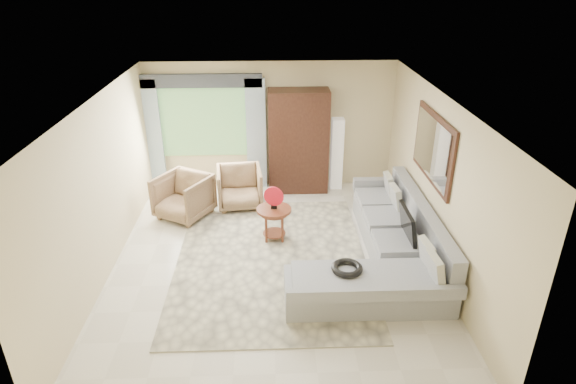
{
  "coord_description": "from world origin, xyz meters",
  "views": [
    {
      "loc": [
        -0.01,
        -6.46,
        4.28
      ],
      "look_at": [
        0.25,
        0.35,
        1.05
      ],
      "focal_mm": 30.0,
      "sensor_mm": 36.0,
      "label": 1
    }
  ],
  "objects_px": {
    "sectional_sofa": "(388,250)",
    "tv_screen": "(408,224)",
    "coffee_table": "(274,223)",
    "potted_plant": "(177,187)",
    "armchair_right": "(240,187)",
    "armoire": "(298,142)",
    "floor_lamp": "(337,154)",
    "armchair_left": "(183,197)"
  },
  "relations": [
    {
      "from": "tv_screen",
      "to": "sectional_sofa",
      "type": "bearing_deg",
      "value": -175.51
    },
    {
      "from": "tv_screen",
      "to": "armoire",
      "type": "distance_m",
      "value": 3.26
    },
    {
      "from": "sectional_sofa",
      "to": "potted_plant",
      "type": "relative_size",
      "value": 6.49
    },
    {
      "from": "tv_screen",
      "to": "potted_plant",
      "type": "relative_size",
      "value": 1.39
    },
    {
      "from": "coffee_table",
      "to": "potted_plant",
      "type": "relative_size",
      "value": 1.1
    },
    {
      "from": "sectional_sofa",
      "to": "coffee_table",
      "type": "relative_size",
      "value": 5.89
    },
    {
      "from": "armchair_left",
      "to": "potted_plant",
      "type": "distance_m",
      "value": 0.8
    },
    {
      "from": "sectional_sofa",
      "to": "potted_plant",
      "type": "distance_m",
      "value": 4.45
    },
    {
      "from": "potted_plant",
      "to": "sectional_sofa",
      "type": "bearing_deg",
      "value": -34.22
    },
    {
      "from": "potted_plant",
      "to": "armoire",
      "type": "height_order",
      "value": "armoire"
    },
    {
      "from": "potted_plant",
      "to": "floor_lamp",
      "type": "xyz_separation_m",
      "value": [
        3.24,
        0.46,
        0.48
      ]
    },
    {
      "from": "potted_plant",
      "to": "tv_screen",
      "type": "bearing_deg",
      "value": -32.16
    },
    {
      "from": "armchair_left",
      "to": "floor_lamp",
      "type": "relative_size",
      "value": 0.6
    },
    {
      "from": "sectional_sofa",
      "to": "floor_lamp",
      "type": "distance_m",
      "value": 3.03
    },
    {
      "from": "armchair_left",
      "to": "armchair_right",
      "type": "bearing_deg",
      "value": 51.83
    },
    {
      "from": "floor_lamp",
      "to": "coffee_table",
      "type": "bearing_deg",
      "value": -122.25
    },
    {
      "from": "sectional_sofa",
      "to": "armoire",
      "type": "relative_size",
      "value": 1.65
    },
    {
      "from": "potted_plant",
      "to": "armoire",
      "type": "xyz_separation_m",
      "value": [
        2.44,
        0.4,
        0.78
      ]
    },
    {
      "from": "sectional_sofa",
      "to": "tv_screen",
      "type": "relative_size",
      "value": 4.68
    },
    {
      "from": "sectional_sofa",
      "to": "armchair_right",
      "type": "height_order",
      "value": "sectional_sofa"
    },
    {
      "from": "armchair_right",
      "to": "floor_lamp",
      "type": "distance_m",
      "value": 2.16
    },
    {
      "from": "coffee_table",
      "to": "floor_lamp",
      "type": "distance_m",
      "value": 2.52
    },
    {
      "from": "tv_screen",
      "to": "armoire",
      "type": "bearing_deg",
      "value": 117.54
    },
    {
      "from": "sectional_sofa",
      "to": "floor_lamp",
      "type": "bearing_deg",
      "value": 98.33
    },
    {
      "from": "tv_screen",
      "to": "potted_plant",
      "type": "height_order",
      "value": "tv_screen"
    },
    {
      "from": "tv_screen",
      "to": "armchair_left",
      "type": "distance_m",
      "value": 4.09
    },
    {
      "from": "sectional_sofa",
      "to": "armoire",
      "type": "bearing_deg",
      "value": 113.06
    },
    {
      "from": "tv_screen",
      "to": "armoire",
      "type": "height_order",
      "value": "armoire"
    },
    {
      "from": "armchair_right",
      "to": "armoire",
      "type": "distance_m",
      "value": 1.53
    },
    {
      "from": "sectional_sofa",
      "to": "tv_screen",
      "type": "height_order",
      "value": "tv_screen"
    },
    {
      "from": "sectional_sofa",
      "to": "armchair_right",
      "type": "relative_size",
      "value": 4.03
    },
    {
      "from": "armchair_right",
      "to": "armoire",
      "type": "relative_size",
      "value": 0.41
    },
    {
      "from": "coffee_table",
      "to": "potted_plant",
      "type": "height_order",
      "value": "coffee_table"
    },
    {
      "from": "tv_screen",
      "to": "armchair_left",
      "type": "height_order",
      "value": "tv_screen"
    },
    {
      "from": "armchair_right",
      "to": "armoire",
      "type": "height_order",
      "value": "armoire"
    },
    {
      "from": "potted_plant",
      "to": "coffee_table",
      "type": "bearing_deg",
      "value": -40.46
    },
    {
      "from": "coffee_table",
      "to": "sectional_sofa",
      "type": "bearing_deg",
      "value": -26.14
    },
    {
      "from": "sectional_sofa",
      "to": "armchair_right",
      "type": "xyz_separation_m",
      "value": [
        -2.41,
        2.16,
        0.11
      ]
    },
    {
      "from": "armchair_right",
      "to": "floor_lamp",
      "type": "height_order",
      "value": "floor_lamp"
    },
    {
      "from": "floor_lamp",
      "to": "potted_plant",
      "type": "bearing_deg",
      "value": -171.97
    },
    {
      "from": "armchair_left",
      "to": "coffee_table",
      "type": "bearing_deg",
      "value": 1.67
    },
    {
      "from": "coffee_table",
      "to": "armchair_right",
      "type": "xyz_separation_m",
      "value": [
        -0.65,
        1.3,
        0.08
      ]
    }
  ]
}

